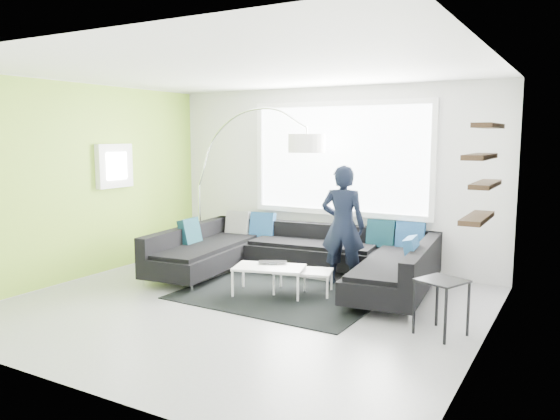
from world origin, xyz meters
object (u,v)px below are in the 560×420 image
object	(u,v)px
sectional_sofa	(295,258)
laptop	(273,263)
coffee_table	(286,280)
side_table	(441,307)
arc_lamp	(199,185)
person	(343,226)

from	to	relation	value
sectional_sofa	laptop	distance (m)	0.59
coffee_table	sectional_sofa	bearing A→B (deg)	91.20
laptop	side_table	bearing A→B (deg)	-40.69
sectional_sofa	coffee_table	distance (m)	0.63
arc_lamp	person	bearing A→B (deg)	-2.02
coffee_table	side_table	size ratio (longest dim) A/B	1.96
coffee_table	person	size ratio (longest dim) A/B	0.69
sectional_sofa	arc_lamp	xyz separation A→B (m)	(-2.10, 0.55, 0.89)
laptop	coffee_table	bearing A→B (deg)	-24.64
coffee_table	side_table	xyz separation A→B (m)	(2.10, -0.49, 0.11)
arc_lamp	person	xyz separation A→B (m)	(2.72, -0.33, -0.41)
coffee_table	person	bearing A→B (deg)	44.33
sectional_sofa	side_table	world-z (taller)	sectional_sofa
sectional_sofa	arc_lamp	bearing A→B (deg)	159.63
sectional_sofa	person	distance (m)	0.82
sectional_sofa	side_table	xyz separation A→B (m)	(2.28, -1.07, -0.06)
coffee_table	person	world-z (taller)	person
arc_lamp	person	world-z (taller)	arc_lamp
person	laptop	xyz separation A→B (m)	(-0.64, -0.81, -0.44)
person	laptop	size ratio (longest dim) A/B	3.76
person	side_table	bearing A→B (deg)	130.78
sectional_sofa	arc_lamp	distance (m)	2.34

